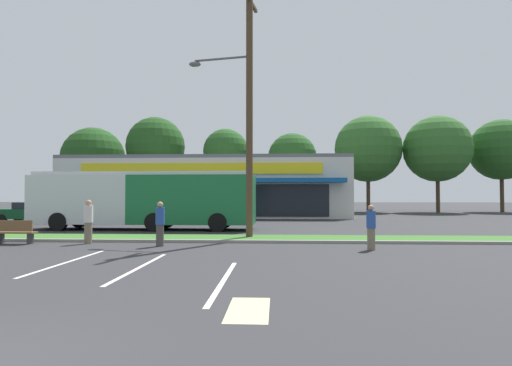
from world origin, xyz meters
TOP-DOWN VIEW (x-y plane):
  - grass_median at (0.00, 14.00)m, footprint 56.00×2.20m
  - curb_lip at (0.00, 12.78)m, footprint 56.00×0.24m
  - parking_stripe_1 at (-2.27, 7.70)m, footprint 0.12×4.80m
  - parking_stripe_2 at (0.09, 6.96)m, footprint 0.12×4.80m
  - parking_stripe_3 at (2.55, 5.39)m, footprint 0.12×4.80m
  - lot_arrow at (3.28, 3.00)m, footprint 0.70×1.60m
  - storefront_building at (-2.61, 36.85)m, footprint 25.32×15.04m
  - tree_far_left at (-19.30, 46.68)m, footprint 7.78×7.78m
  - tree_left at (-11.41, 46.80)m, footprint 7.27×7.27m
  - tree_mid_left at (-2.62, 47.04)m, footprint 5.60×5.60m
  - tree_mid at (5.63, 46.31)m, footprint 5.93×5.93m
  - tree_mid_right at (14.55, 45.44)m, footprint 7.85×7.85m
  - tree_right at (22.31, 44.65)m, footprint 7.64×7.64m
  - tree_far_right at (30.33, 46.20)m, footprint 7.17×7.17m
  - utility_pole at (2.42, 14.19)m, footprint 3.13×2.38m
  - city_bus at (-3.76, 19.11)m, footprint 12.60×2.80m
  - bus_stop_bench at (-6.64, 11.93)m, footprint 1.60×0.45m
  - car_0 at (-13.58, 24.27)m, footprint 4.51×2.01m
  - car_1 at (-8.62, 24.26)m, footprint 4.23×1.95m
  - car_2 at (-3.16, 24.71)m, footprint 4.20×1.91m
  - pedestrian_near_bench at (-0.67, 11.51)m, footprint 0.34×0.34m
  - pedestrian_by_pole at (7.08, 10.84)m, footprint 0.32×0.32m
  - pedestrian_mid at (-3.78, 12.21)m, footprint 0.35×0.35m

SIDE VIEW (x-z plane):
  - parking_stripe_1 at x=-2.27m, z-range 0.00..0.01m
  - parking_stripe_2 at x=0.09m, z-range 0.00..0.01m
  - parking_stripe_3 at x=2.55m, z-range 0.00..0.01m
  - lot_arrow at x=3.28m, z-range 0.00..0.01m
  - grass_median at x=0.00m, z-range 0.00..0.12m
  - curb_lip at x=0.00m, z-range 0.00..0.12m
  - bus_stop_bench at x=-6.64m, z-range 0.03..0.98m
  - car_1 at x=-8.62m, z-range 0.02..1.46m
  - car_0 at x=-13.58m, z-range 0.03..1.49m
  - car_2 at x=-3.16m, z-range 0.03..1.49m
  - pedestrian_by_pole at x=7.08m, z-range 0.00..1.60m
  - pedestrian_near_bench at x=-0.67m, z-range 0.00..1.70m
  - pedestrian_mid at x=-3.78m, z-range 0.00..1.75m
  - city_bus at x=-3.76m, z-range 0.14..3.39m
  - storefront_building at x=-2.61m, z-range 0.00..5.41m
  - utility_pole at x=2.42m, z-range 0.36..11.63m
  - tree_mid at x=5.63m, z-range 1.79..11.32m
  - tree_far_left at x=-19.30m, z-range 1.35..11.84m
  - tree_right at x=22.31m, z-range 1.76..12.93m
  - tree_far_right at x=30.33m, z-range 1.89..12.85m
  - tree_mid_left at x=-2.62m, z-range 2.30..12.56m
  - tree_mid_right at x=14.55m, z-range 1.77..13.17m
  - tree_left at x=-11.41m, z-range 2.22..13.96m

